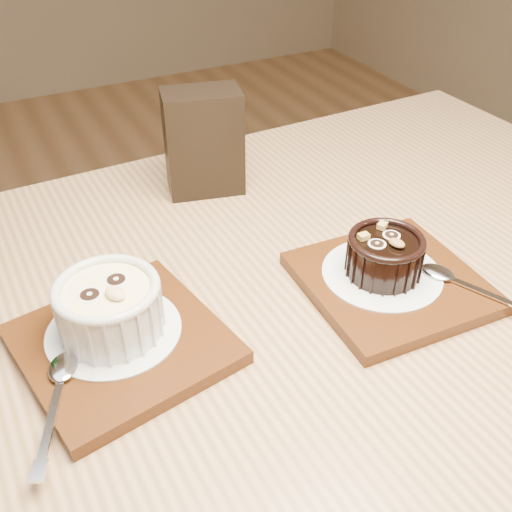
{
  "coord_description": "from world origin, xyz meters",
  "views": [
    {
      "loc": [
        -0.14,
        -0.66,
        1.17
      ],
      "look_at": [
        0.08,
        -0.24,
        0.81
      ],
      "focal_mm": 42.0,
      "sensor_mm": 36.0,
      "label": 1
    }
  ],
  "objects_px": {
    "tray_right": "(390,283)",
    "condiment_stand": "(204,142)",
    "table": "(266,379)",
    "tray_left": "(123,344)",
    "ramekin_dark": "(385,254)",
    "ramekin_white": "(109,306)"
  },
  "relations": [
    {
      "from": "condiment_stand",
      "to": "ramekin_dark",
      "type": "bearing_deg",
      "value": -72.78
    },
    {
      "from": "tray_left",
      "to": "tray_right",
      "type": "distance_m",
      "value": 0.29
    },
    {
      "from": "ramekin_white",
      "to": "tray_right",
      "type": "xyz_separation_m",
      "value": [
        0.29,
        -0.05,
        -0.04
      ]
    },
    {
      "from": "table",
      "to": "condiment_stand",
      "type": "relative_size",
      "value": 8.74
    },
    {
      "from": "tray_left",
      "to": "ramekin_dark",
      "type": "height_order",
      "value": "ramekin_dark"
    },
    {
      "from": "tray_left",
      "to": "condiment_stand",
      "type": "bearing_deg",
      "value": 52.3
    },
    {
      "from": "ramekin_dark",
      "to": "tray_right",
      "type": "bearing_deg",
      "value": -71.94
    },
    {
      "from": "condiment_stand",
      "to": "table",
      "type": "bearing_deg",
      "value": -100.27
    },
    {
      "from": "table",
      "to": "ramekin_dark",
      "type": "relative_size",
      "value": 14.99
    },
    {
      "from": "ramekin_dark",
      "to": "condiment_stand",
      "type": "distance_m",
      "value": 0.3
    },
    {
      "from": "table",
      "to": "ramekin_white",
      "type": "xyz_separation_m",
      "value": [
        -0.15,
        0.04,
        0.14
      ]
    },
    {
      "from": "ramekin_dark",
      "to": "ramekin_white",
      "type": "bearing_deg",
      "value": 156.19
    },
    {
      "from": "ramekin_white",
      "to": "tray_right",
      "type": "height_order",
      "value": "ramekin_white"
    },
    {
      "from": "tray_right",
      "to": "condiment_stand",
      "type": "relative_size",
      "value": 1.29
    },
    {
      "from": "table",
      "to": "tray_left",
      "type": "height_order",
      "value": "tray_left"
    },
    {
      "from": "table",
      "to": "tray_left",
      "type": "distance_m",
      "value": 0.18
    },
    {
      "from": "tray_left",
      "to": "tray_right",
      "type": "bearing_deg",
      "value": -8.04
    },
    {
      "from": "tray_right",
      "to": "ramekin_dark",
      "type": "distance_m",
      "value": 0.04
    },
    {
      "from": "tray_left",
      "to": "tray_right",
      "type": "height_order",
      "value": "same"
    },
    {
      "from": "tray_left",
      "to": "ramekin_white",
      "type": "height_order",
      "value": "ramekin_white"
    },
    {
      "from": "table",
      "to": "ramekin_white",
      "type": "bearing_deg",
      "value": 166.09
    },
    {
      "from": "tray_right",
      "to": "condiment_stand",
      "type": "bearing_deg",
      "value": 107.77
    }
  ]
}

